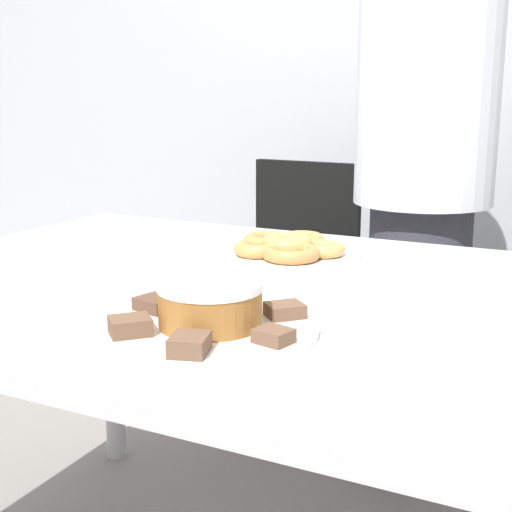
{
  "coord_description": "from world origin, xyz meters",
  "views": [
    {
      "loc": [
        0.55,
        -1.16,
        1.11
      ],
      "look_at": [
        -0.03,
        -0.01,
        0.82
      ],
      "focal_mm": 50.0,
      "sensor_mm": 36.0,
      "label": 1
    }
  ],
  "objects_px": {
    "office_chair_left": "(288,300)",
    "plate_cake": "(211,328)",
    "frosted_cake": "(210,303)",
    "plate_donuts": "(287,255)",
    "napkin": "(92,247)",
    "person_standing": "(423,185)"
  },
  "relations": [
    {
      "from": "office_chair_left",
      "to": "plate_cake",
      "type": "bearing_deg",
      "value": -68.51
    },
    {
      "from": "plate_cake",
      "to": "frosted_cake",
      "type": "xyz_separation_m",
      "value": [
        -0.0,
        0.0,
        0.04
      ]
    },
    {
      "from": "plate_donuts",
      "to": "napkin",
      "type": "xyz_separation_m",
      "value": [
        -0.45,
        -0.12,
        -0.0
      ]
    },
    {
      "from": "person_standing",
      "to": "office_chair_left",
      "type": "relative_size",
      "value": 1.87
    },
    {
      "from": "plate_cake",
      "to": "frosted_cake",
      "type": "bearing_deg",
      "value": 93.58
    },
    {
      "from": "office_chair_left",
      "to": "plate_cake",
      "type": "distance_m",
      "value": 1.39
    },
    {
      "from": "plate_donuts",
      "to": "frosted_cake",
      "type": "relative_size",
      "value": 2.01
    },
    {
      "from": "plate_cake",
      "to": "office_chair_left",
      "type": "bearing_deg",
      "value": 109.0
    },
    {
      "from": "plate_cake",
      "to": "napkin",
      "type": "distance_m",
      "value": 0.68
    },
    {
      "from": "frosted_cake",
      "to": "napkin",
      "type": "relative_size",
      "value": 1.34
    },
    {
      "from": "office_chair_left",
      "to": "plate_cake",
      "type": "xyz_separation_m",
      "value": [
        0.44,
        -1.27,
        0.35
      ]
    },
    {
      "from": "plate_donuts",
      "to": "napkin",
      "type": "height_order",
      "value": "plate_donuts"
    },
    {
      "from": "plate_cake",
      "to": "frosted_cake",
      "type": "height_order",
      "value": "frosted_cake"
    },
    {
      "from": "plate_donuts",
      "to": "napkin",
      "type": "distance_m",
      "value": 0.46
    },
    {
      "from": "person_standing",
      "to": "plate_donuts",
      "type": "bearing_deg",
      "value": -104.83
    },
    {
      "from": "plate_donuts",
      "to": "plate_cake",
      "type": "bearing_deg",
      "value": -78.65
    },
    {
      "from": "person_standing",
      "to": "office_chair_left",
      "type": "distance_m",
      "value": 0.69
    },
    {
      "from": "person_standing",
      "to": "office_chair_left",
      "type": "xyz_separation_m",
      "value": [
        -0.49,
        0.18,
        -0.45
      ]
    },
    {
      "from": "person_standing",
      "to": "plate_donuts",
      "type": "distance_m",
      "value": 0.61
    },
    {
      "from": "napkin",
      "to": "plate_donuts",
      "type": "bearing_deg",
      "value": 15.02
    },
    {
      "from": "office_chair_left",
      "to": "frosted_cake",
      "type": "relative_size",
      "value": 5.47
    },
    {
      "from": "person_standing",
      "to": "plate_donuts",
      "type": "relative_size",
      "value": 5.1
    }
  ]
}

